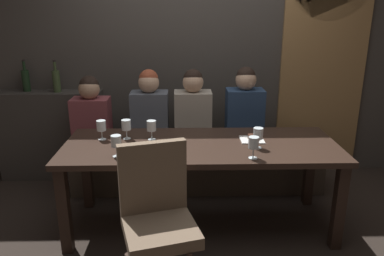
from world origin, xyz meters
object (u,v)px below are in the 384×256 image
(dining_table, at_px, (201,154))
(diner_bearded, at_px, (150,111))
(chair_near_side, at_px, (157,210))
(diner_near_end, at_px, (245,110))
(wine_bottle_pale_label, at_px, (56,80))
(wine_glass_near_left, at_px, (116,142))
(banquette_bench, at_px, (197,167))
(wine_glass_far_left, at_px, (126,125))
(wine_glass_end_left, at_px, (101,126))
(wine_bottle_dark_red, at_px, (26,80))
(wine_glass_center_back, at_px, (254,144))
(wine_glass_far_right, at_px, (258,134))
(diner_redhead, at_px, (91,115))
(diner_far_end, at_px, (193,111))
(dessert_plate, at_px, (252,139))
(wine_glass_near_right, at_px, (151,126))

(dining_table, relative_size, diner_bearded, 2.84)
(chair_near_side, bearing_deg, diner_near_end, 61.82)
(wine_bottle_pale_label, height_order, wine_glass_near_left, wine_bottle_pale_label)
(banquette_bench, relative_size, wine_bottle_pale_label, 7.67)
(wine_glass_far_left, bearing_deg, wine_glass_end_left, -175.63)
(diner_bearded, relative_size, wine_bottle_dark_red, 2.38)
(banquette_bench, distance_m, diner_near_end, 0.76)
(dining_table, xyz_separation_m, wine_glass_near_left, (-0.63, -0.26, 0.20))
(dining_table, xyz_separation_m, wine_glass_center_back, (0.36, -0.32, 0.20))
(diner_near_end, bearing_deg, wine_glass_far_right, -91.77)
(diner_redhead, distance_m, diner_far_end, 0.99)
(dining_table, xyz_separation_m, diner_near_end, (0.46, 0.72, 0.18))
(diner_bearded, bearing_deg, wine_glass_far_left, -103.65)
(diner_far_end, xyz_separation_m, wine_bottle_pale_label, (-1.40, 0.30, 0.25))
(diner_redhead, distance_m, wine_glass_far_right, 1.69)
(wine_glass_center_back, xyz_separation_m, wine_glass_far_right, (0.07, 0.21, 0.00))
(dining_table, xyz_separation_m, diner_far_end, (-0.04, 0.72, 0.17))
(wine_glass_far_right, bearing_deg, wine_glass_center_back, -109.38)
(wine_bottle_dark_red, height_order, wine_glass_far_left, wine_bottle_dark_red)
(diner_bearded, xyz_separation_m, wine_bottle_pale_label, (-0.97, 0.29, 0.25))
(dessert_plate, bearing_deg, wine_glass_far_left, 176.37)
(wine_glass_end_left, relative_size, wine_glass_center_back, 1.00)
(wine_glass_end_left, height_order, wine_glass_center_back, same)
(diner_far_end, height_order, wine_glass_end_left, diner_far_end)
(wine_glass_far_left, bearing_deg, wine_glass_center_back, -24.86)
(chair_near_side, height_order, wine_glass_near_right, chair_near_side)
(diner_far_end, bearing_deg, diner_redhead, -179.88)
(diner_bearded, height_order, diner_far_end, diner_far_end)
(diner_bearded, bearing_deg, wine_glass_far_right, -42.77)
(diner_redhead, relative_size, wine_glass_end_left, 4.38)
(diner_bearded, distance_m, dessert_plate, 1.11)
(wine_glass_far_right, bearing_deg, wine_bottle_dark_red, 151.96)
(wine_glass_near_left, bearing_deg, banquette_bench, 56.72)
(chair_near_side, xyz_separation_m, wine_glass_near_right, (-0.09, 0.83, 0.30))
(diner_far_end, relative_size, wine_glass_near_right, 4.75)
(diner_near_end, relative_size, wine_glass_end_left, 4.87)
(diner_bearded, height_order, wine_glass_end_left, diner_bearded)
(wine_glass_far_right, bearing_deg, wine_bottle_pale_label, 148.96)
(diner_far_end, distance_m, wine_glass_far_left, 0.82)
(dessert_plate, bearing_deg, banquette_bench, 124.20)
(diner_bearded, distance_m, wine_glass_far_right, 1.23)
(diner_redhead, relative_size, wine_glass_near_right, 4.38)
(diner_far_end, height_order, wine_glass_near_right, diner_far_end)
(wine_bottle_pale_label, xyz_separation_m, wine_glass_center_back, (1.80, -1.34, -0.22))
(wine_glass_near_right, bearing_deg, wine_glass_near_left, -121.78)
(diner_far_end, bearing_deg, wine_glass_near_right, -120.20)
(diner_bearded, height_order, wine_glass_center_back, diner_bearded)
(chair_near_side, distance_m, wine_glass_center_back, 0.84)
(diner_near_end, xyz_separation_m, wine_glass_near_left, (-1.09, -0.98, 0.03))
(wine_glass_end_left, height_order, wine_glass_near_left, same)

